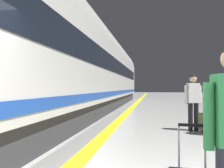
% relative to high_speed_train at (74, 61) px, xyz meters
% --- Properties ---
extents(safety_line_strip, '(0.36, 80.00, 0.01)m').
position_rel_high_speed_train_xyz_m(safety_line_strip, '(2.14, 2.35, -2.50)').
color(safety_line_strip, yellow).
rests_on(safety_line_strip, ground).
extents(tactile_edge_band, '(0.65, 80.00, 0.01)m').
position_rel_high_speed_train_xyz_m(tactile_edge_band, '(1.80, 2.35, -2.50)').
color(tactile_edge_band, slate).
rests_on(tactile_edge_band, ground).
extents(high_speed_train, '(2.94, 33.01, 4.97)m').
position_rel_high_speed_train_xyz_m(high_speed_train, '(0.00, 0.00, 0.00)').
color(high_speed_train, '#38383D').
rests_on(high_speed_train, ground).
extents(passenger_near, '(0.51, 0.29, 1.70)m').
position_rel_high_speed_train_xyz_m(passenger_near, '(4.66, -2.35, -1.52)').
color(passenger_near, black).
rests_on(passenger_near, ground).
extents(suitcase_near, '(0.42, 0.31, 0.57)m').
position_rel_high_speed_train_xyz_m(suitcase_near, '(4.98, -2.55, -2.19)').
color(suitcase_near, '#596038').
rests_on(suitcase_near, ground).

